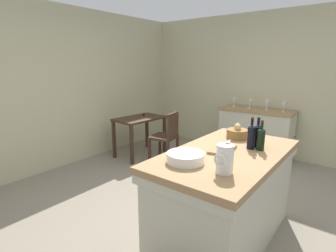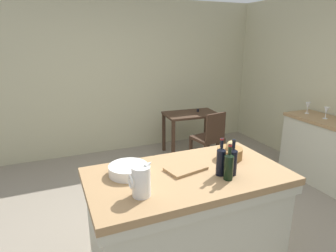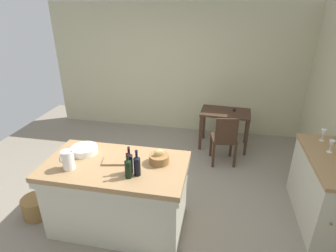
# 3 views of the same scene
# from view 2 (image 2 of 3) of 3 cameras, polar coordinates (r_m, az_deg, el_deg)

# --- Properties ---
(ground_plane) EXTENTS (6.76, 6.76, 0.00)m
(ground_plane) POSITION_cam_2_polar(r_m,az_deg,el_deg) (3.27, 3.23, -19.56)
(ground_plane) COLOR gray
(wall_back) EXTENTS (5.32, 0.12, 2.60)m
(wall_back) POSITION_cam_2_polar(r_m,az_deg,el_deg) (5.13, -9.56, 9.50)
(wall_back) COLOR #B7B28E
(wall_back) RESTS_ON ground
(island_table) EXTENTS (1.64, 0.90, 0.89)m
(island_table) POSITION_cam_2_polar(r_m,az_deg,el_deg) (2.59, 3.75, -17.47)
(island_table) COLOR #99754C
(island_table) RESTS_ON ground
(side_cabinet) EXTENTS (0.52, 1.29, 0.90)m
(side_cabinet) POSITION_cam_2_polar(r_m,az_deg,el_deg) (4.51, 29.31, -4.67)
(side_cabinet) COLOR #99754C
(side_cabinet) RESTS_ON ground
(writing_desk) EXTENTS (0.93, 0.62, 0.77)m
(writing_desk) POSITION_cam_2_polar(r_m,az_deg,el_deg) (4.97, 4.59, 1.27)
(writing_desk) COLOR #3D281C
(writing_desk) RESTS_ON ground
(wooden_chair) EXTENTS (0.46, 0.46, 0.90)m
(wooden_chair) POSITION_cam_2_polar(r_m,az_deg,el_deg) (4.47, 8.31, -2.27)
(wooden_chair) COLOR #3D281C
(wooden_chair) RESTS_ON ground
(pitcher) EXTENTS (0.17, 0.13, 0.26)m
(pitcher) POSITION_cam_2_polar(r_m,az_deg,el_deg) (2.02, -5.39, -10.83)
(pitcher) COLOR white
(pitcher) RESTS_ON island_table
(wash_bowl) EXTENTS (0.32, 0.32, 0.08)m
(wash_bowl) POSITION_cam_2_polar(r_m,az_deg,el_deg) (2.35, -7.89, -8.62)
(wash_bowl) COLOR white
(wash_bowl) RESTS_ON island_table
(bread_basket) EXTENTS (0.23, 0.23, 0.17)m
(bread_basket) POSITION_cam_2_polar(r_m,az_deg,el_deg) (2.68, 12.19, -5.12)
(bread_basket) COLOR olive
(bread_basket) RESTS_ON island_table
(cutting_board) EXTENTS (0.36, 0.27, 0.02)m
(cutting_board) POSITION_cam_2_polar(r_m,az_deg,el_deg) (2.42, 3.54, -8.46)
(cutting_board) COLOR #99754C
(cutting_board) RESTS_ON island_table
(wine_bottle_dark) EXTENTS (0.07, 0.07, 0.30)m
(wine_bottle_dark) POSITION_cam_2_polar(r_m,az_deg,el_deg) (2.36, 12.73, -6.72)
(wine_bottle_dark) COLOR black
(wine_bottle_dark) RESTS_ON island_table
(wine_bottle_amber) EXTENTS (0.07, 0.07, 0.31)m
(wine_bottle_amber) POSITION_cam_2_polar(r_m,az_deg,el_deg) (2.33, 10.47, -6.75)
(wine_bottle_amber) COLOR black
(wine_bottle_amber) RESTS_ON island_table
(wine_bottle_green) EXTENTS (0.07, 0.07, 0.29)m
(wine_bottle_green) POSITION_cam_2_polar(r_m,az_deg,el_deg) (2.27, 12.00, -7.72)
(wine_bottle_green) COLOR black
(wine_bottle_green) RESTS_ON island_table
(wine_glass_middle) EXTENTS (0.07, 0.07, 0.16)m
(wine_glass_middle) POSITION_cam_2_polar(r_m,az_deg,el_deg) (4.45, 28.96, 2.68)
(wine_glass_middle) COLOR white
(wine_glass_middle) RESTS_ON side_cabinet
(wine_glass_right) EXTENTS (0.07, 0.07, 0.16)m
(wine_glass_right) POSITION_cam_2_polar(r_m,az_deg,el_deg) (4.64, 26.05, 3.61)
(wine_glass_right) COLOR white
(wine_glass_right) RESTS_ON side_cabinet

